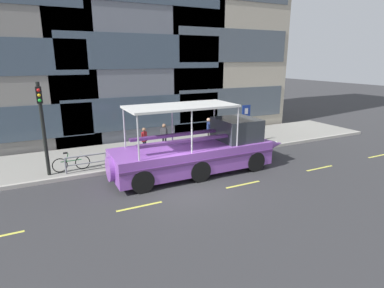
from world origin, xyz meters
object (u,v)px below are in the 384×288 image
parking_sign (246,118)px  pedestrian_mid_left (164,135)px  traffic_light_pole (42,121)px  pedestrian_near_bow (208,129)px  leaned_bicycle (71,163)px  duck_tour_boat (203,150)px  pedestrian_mid_right (144,138)px

parking_sign → pedestrian_mid_left: parking_sign is taller
traffic_light_pole → parking_sign: (11.51, 0.54, -0.91)m
pedestrian_near_bow → pedestrian_mid_left: size_ratio=1.07×
leaned_bicycle → duck_tour_boat: duck_tour_boat is taller
traffic_light_pole → parking_sign: traffic_light_pole is taller
leaned_bicycle → pedestrian_mid_left: size_ratio=1.08×
traffic_light_pole → parking_sign: 11.56m
traffic_light_pole → duck_tour_boat: size_ratio=0.44×
leaned_bicycle → pedestrian_mid_right: (4.03, 0.99, 0.56)m
pedestrian_mid_right → parking_sign: bearing=-5.6°
parking_sign → pedestrian_mid_right: size_ratio=1.60×
leaned_bicycle → pedestrian_near_bow: (8.27, 1.15, 0.67)m
traffic_light_pole → duck_tour_boat: (6.93, -2.29, -1.69)m
traffic_light_pole → pedestrian_near_bow: 9.51m
pedestrian_mid_left → duck_tour_boat: bearing=-80.9°
leaned_bicycle → duck_tour_boat: bearing=-22.7°
parking_sign → leaned_bicycle: parking_sign is taller
leaned_bicycle → pedestrian_mid_right: 4.18m
duck_tour_boat → pedestrian_mid_right: bearing=118.5°
pedestrian_mid_left → traffic_light_pole: bearing=-167.6°
parking_sign → pedestrian_mid_right: 6.54m
pedestrian_mid_right → pedestrian_near_bow: bearing=2.2°
traffic_light_pole → leaned_bicycle: 2.45m
duck_tour_boat → pedestrian_mid_right: (-1.88, 3.46, 0.03)m
parking_sign → pedestrian_near_bow: 2.45m
duck_tour_boat → pedestrian_mid_right: size_ratio=6.27×
traffic_light_pole → pedestrian_mid_right: traffic_light_pole is taller
leaned_bicycle → pedestrian_mid_left: pedestrian_mid_left is taller
parking_sign → leaned_bicycle: size_ratio=1.43×
duck_tour_boat → pedestrian_mid_left: (-0.59, 3.68, 0.07)m
duck_tour_boat → pedestrian_mid_left: size_ratio=6.02×
duck_tour_boat → pedestrian_mid_left: duck_tour_boat is taller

